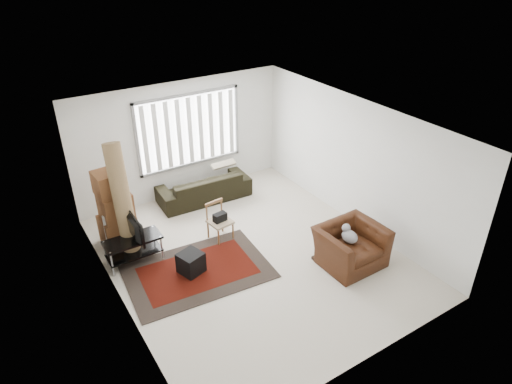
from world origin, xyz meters
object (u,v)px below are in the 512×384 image
tv_stand (133,245)px  sofa (204,183)px  side_chair (219,220)px  armchair (351,244)px  moving_boxes (115,210)px

tv_stand → sofa: sofa is taller
side_chair → armchair: armchair is taller
sofa → side_chair: bearing=77.1°
tv_stand → sofa: size_ratio=0.49×
moving_boxes → side_chair: 2.04m
moving_boxes → sofa: (2.21, 0.60, -0.31)m
tv_stand → armchair: 4.03m
tv_stand → sofa: bearing=33.3°
sofa → side_chair: (-0.46, -1.60, 0.03)m
sofa → armchair: bearing=111.4°
moving_boxes → sofa: moving_boxes is taller
side_chair → sofa: bearing=66.6°
tv_stand → armchair: (3.39, -2.19, 0.06)m
tv_stand → moving_boxes: (-0.03, 0.83, 0.34)m
side_chair → moving_boxes: bearing=142.8°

